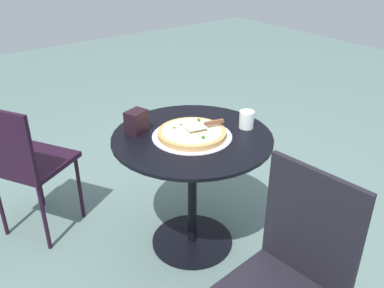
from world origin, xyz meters
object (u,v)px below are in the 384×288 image
object	(u,v)px
pizza_on_tray	(192,133)
pizza_server	(205,124)
patio_table	(192,168)
napkin_dispenser	(137,122)
patio_chair_near	(290,271)
drinking_cup	(247,120)
patio_chair_far	(24,159)

from	to	relation	value
pizza_on_tray	pizza_server	xyz separation A→B (m)	(0.02, 0.07, 0.04)
patio_table	napkin_dispenser	bearing A→B (deg)	-135.38
pizza_server	patio_table	bearing A→B (deg)	-112.11
pizza_on_tray	patio_chair_near	world-z (taller)	patio_chair_near
pizza_on_tray	pizza_server	size ratio (longest dim) A/B	1.94
pizza_on_tray	napkin_dispenser	bearing A→B (deg)	-136.75
patio_table	drinking_cup	world-z (taller)	drinking_cup
pizza_on_tray	drinking_cup	world-z (taller)	drinking_cup
patio_table	pizza_on_tray	world-z (taller)	pizza_on_tray
drinking_cup	patio_chair_far	distance (m)	1.27
drinking_cup	patio_chair_far	bearing A→B (deg)	-126.82
drinking_cup	napkin_dispenser	world-z (taller)	napkin_dispenser
pizza_server	pizza_on_tray	bearing A→B (deg)	-107.05
patio_table	pizza_server	bearing A→B (deg)	67.89
patio_chair_far	patio_chair_near	bearing A→B (deg)	19.71
patio_table	patio_chair_near	bearing A→B (deg)	-11.47
drinking_cup	patio_chair_near	bearing A→B (deg)	-32.07
napkin_dispenser	patio_chair_far	distance (m)	0.71
patio_table	pizza_server	size ratio (longest dim) A/B	3.93
drinking_cup	napkin_dispenser	size ratio (longest dim) A/B	0.77
patio_table	pizza_on_tray	bearing A→B (deg)	-46.09
pizza_on_tray	pizza_server	world-z (taller)	pizza_server
patio_table	pizza_server	world-z (taller)	pizza_server
patio_chair_near	pizza_on_tray	bearing A→B (deg)	168.81
patio_table	patio_chair_far	distance (m)	0.96
patio_table	patio_chair_near	world-z (taller)	patio_chair_near
pizza_on_tray	patio_chair_near	distance (m)	0.87
patio_chair_near	patio_chair_far	xyz separation A→B (m)	(-1.49, -0.53, -0.00)
pizza_on_tray	drinking_cup	bearing A→B (deg)	73.06
napkin_dispenser	patio_chair_near	world-z (taller)	patio_chair_near
pizza_server	drinking_cup	xyz separation A→B (m)	(0.07, 0.23, -0.01)
napkin_dispenser	patio_chair_far	size ratio (longest dim) A/B	0.14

